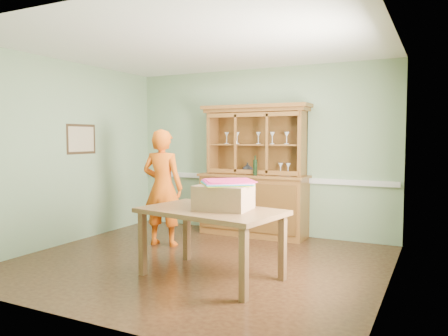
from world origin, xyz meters
The scene contains 14 objects.
floor centered at (0.00, 0.00, 0.00)m, with size 4.50×4.50×0.00m, color #4E2F19.
ceiling centered at (0.00, 0.00, 2.70)m, with size 4.50×4.50×0.00m, color white.
wall_back centered at (0.00, 2.00, 1.35)m, with size 4.50×4.50×0.00m, color gray.
wall_left centered at (-2.25, 0.00, 1.35)m, with size 4.00×4.00×0.00m, color gray.
wall_right centered at (2.25, 0.00, 1.35)m, with size 4.00×4.00×0.00m, color gray.
wall_front centered at (0.00, -2.00, 1.35)m, with size 4.50×4.50×0.00m, color gray.
chair_rail centered at (0.00, 1.98, 0.90)m, with size 4.41×0.05×0.08m, color silver.
framed_map centered at (-2.23, 0.30, 1.55)m, with size 0.03×0.60×0.46m.
window_panel centered at (2.23, -0.30, 1.50)m, with size 0.03×0.96×1.36m.
china_hutch centered at (0.02, 1.76, 0.74)m, with size 1.78×0.59×2.09m.
dining_table centered at (0.44, -0.47, 0.69)m, with size 1.69×1.18×0.78m.
cardboard_box centered at (0.57, -0.42, 0.91)m, with size 0.58×0.47×0.27m, color #97724D.
kite_stack centered at (0.61, -0.37, 1.08)m, with size 0.71×0.71×0.05m.
person centered at (-0.90, 0.54, 0.85)m, with size 0.62×0.41×1.69m, color #DC560D.
Camera 1 is at (2.73, -4.71, 1.57)m, focal length 35.00 mm.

